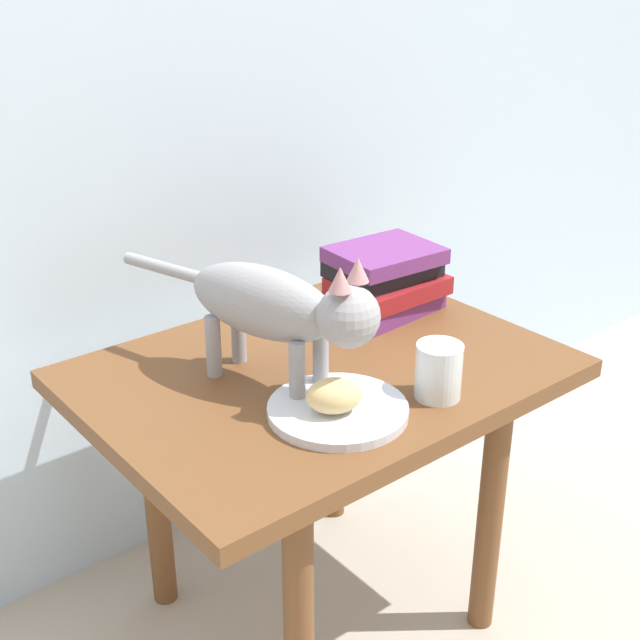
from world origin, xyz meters
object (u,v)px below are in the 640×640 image
object	(u,v)px
side_table	(320,405)
bread_roll	(334,396)
cat	(278,307)
candle_jar	(438,374)
book_stack	(384,280)
plate	(338,410)

from	to	relation	value
side_table	bread_roll	xyz separation A→B (m)	(-0.09, -0.14, 0.11)
bread_roll	cat	size ratio (longest dim) A/B	0.17
candle_jar	bread_roll	bearing A→B (deg)	164.41
book_stack	plate	bearing A→B (deg)	-142.72
cat	book_stack	size ratio (longest dim) A/B	2.29
side_table	book_stack	world-z (taller)	book_stack
plate	bread_roll	xyz separation A→B (m)	(-0.01, -0.01, 0.03)
bread_roll	book_stack	distance (m)	0.40
candle_jar	plate	bearing A→B (deg)	160.34
plate	bread_roll	bearing A→B (deg)	-150.56
book_stack	candle_jar	distance (m)	0.33
side_table	book_stack	bearing A→B (deg)	23.30
candle_jar	cat	bearing A→B (deg)	133.27
side_table	cat	world-z (taller)	cat
side_table	plate	world-z (taller)	plate
plate	candle_jar	bearing A→B (deg)	-19.66
plate	cat	xyz separation A→B (m)	(-0.01, 0.12, 0.13)
plate	bread_roll	size ratio (longest dim) A/B	2.55
book_stack	candle_jar	world-z (taller)	book_stack
side_table	bread_roll	world-z (taller)	bread_roll
side_table	cat	distance (m)	0.23
cat	side_table	bearing A→B (deg)	8.92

